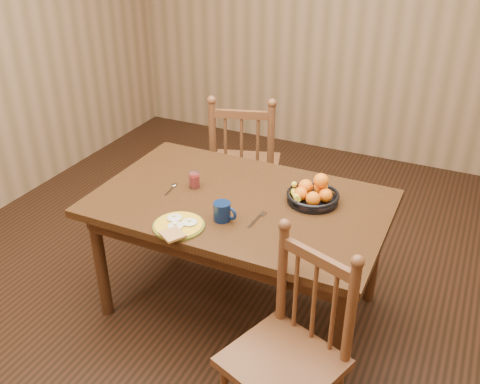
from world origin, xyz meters
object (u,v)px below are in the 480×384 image
at_px(dining_table, 240,213).
at_px(chair_near, 289,354).
at_px(breakfast_plate, 178,225).
at_px(coffee_mug, 223,211).
at_px(chair_far, 244,166).
at_px(fruit_bowl, 313,194).

xyz_separation_m(dining_table, chair_near, (0.56, -0.70, -0.18)).
distance_m(dining_table, breakfast_plate, 0.43).
distance_m(dining_table, coffee_mug, 0.26).
bearing_deg(chair_far, chair_near, 103.60).
xyz_separation_m(chair_far, chair_near, (0.92, -1.52, -0.03)).
height_order(dining_table, chair_near, chair_near).
xyz_separation_m(coffee_mug, fruit_bowl, (0.36, 0.38, -0.00)).
height_order(chair_near, fruit_bowl, chair_near).
xyz_separation_m(dining_table, coffee_mug, (0.01, -0.22, 0.14)).
bearing_deg(breakfast_plate, dining_table, 67.24).
distance_m(dining_table, chair_far, 0.90).
xyz_separation_m(dining_table, fruit_bowl, (0.37, 0.15, 0.13)).
distance_m(chair_far, breakfast_plate, 1.24).
relative_size(dining_table, fruit_bowl, 5.52).
height_order(dining_table, fruit_bowl, fruit_bowl).
xyz_separation_m(breakfast_plate, fruit_bowl, (0.53, 0.54, 0.03)).
relative_size(chair_near, breakfast_plate, 3.24).
xyz_separation_m(chair_near, breakfast_plate, (-0.73, 0.31, 0.28)).
distance_m(chair_near, breakfast_plate, 0.84).
relative_size(chair_far, fruit_bowl, 3.65).
distance_m(chair_far, coffee_mug, 1.14).
distance_m(breakfast_plate, fruit_bowl, 0.76).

